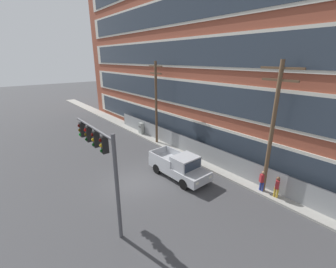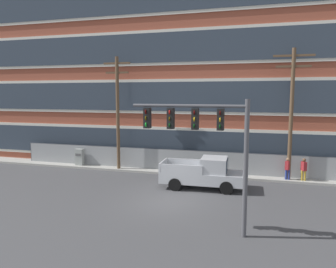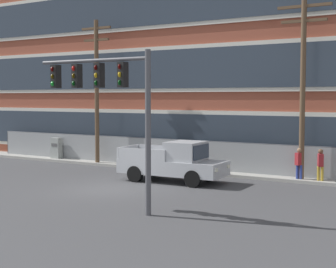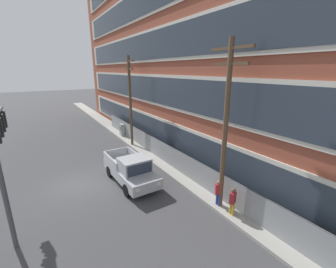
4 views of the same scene
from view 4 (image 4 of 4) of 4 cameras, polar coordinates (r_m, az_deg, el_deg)
name	(u,v)px [view 4 (image 4 of 4)]	position (r m, az deg, el deg)	size (l,w,h in m)	color
ground_plane	(77,186)	(16.74, -22.15, -12.03)	(160.00, 160.00, 0.00)	#424244
sidewalk_building_side	(165,163)	(18.73, -0.73, -7.44)	(80.00, 1.78, 0.16)	#9E9B93
brick_mill_building	(230,44)	(20.80, 15.52, 21.07)	(52.41, 11.09, 19.10)	brown
chain_link_fence	(177,161)	(17.09, 2.40, -6.86)	(32.28, 0.06, 1.76)	gray
traffic_signal_mast	(0,143)	(12.75, -36.86, -1.92)	(5.03, 0.43, 5.80)	#4C4C51
pickup_truck_silver	(131,170)	(15.70, -9.39, -9.01)	(5.39, 2.28, 2.02)	#B2B5BA
utility_pole_near_corner	(130,99)	(22.34, -9.58, 8.83)	(2.16, 0.26, 8.81)	brown
utility_pole_midblock	(226,122)	(11.78, 14.49, 3.05)	(2.62, 0.26, 9.01)	brown
electrical_cabinet	(122,130)	(26.54, -11.57, 0.90)	(0.69, 0.44, 1.50)	#939993
pedestrian_near_cabinet	(219,192)	(13.24, 12.74, -14.16)	(0.40, 0.47, 1.69)	navy
pedestrian_by_fence	(233,201)	(12.65, 16.08, -15.96)	(0.38, 0.46, 1.69)	#B7932D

